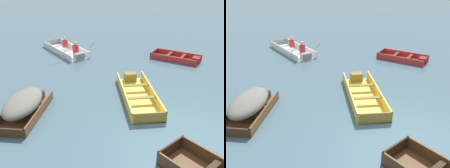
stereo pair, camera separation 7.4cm
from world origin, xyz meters
TOP-DOWN VIEW (x-y plane):
  - ground_plane at (0.00, 0.00)m, footprint 80.00×80.00m
  - skiff_wooden_brown_near_moored at (-3.43, 3.77)m, footprint 2.40×2.71m
  - skiff_yellow_mid_moored at (0.61, 2.98)m, footprint 2.42×3.66m
  - skiff_red_far_moored at (4.97, 5.35)m, footprint 2.20×2.75m
  - rowboat_white_with_crew at (0.22, 9.46)m, footprint 2.42×3.77m

SIDE VIEW (x-z plane):
  - ground_plane at x=0.00m, z-range 0.00..0.00m
  - skiff_red_far_moored at x=4.97m, z-range -0.05..0.26m
  - skiff_yellow_mid_moored at x=0.61m, z-range -0.06..0.33m
  - rowboat_white_with_crew at x=0.22m, z-range -0.29..0.64m
  - skiff_wooden_brown_near_moored at x=-3.43m, z-range 0.03..0.76m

